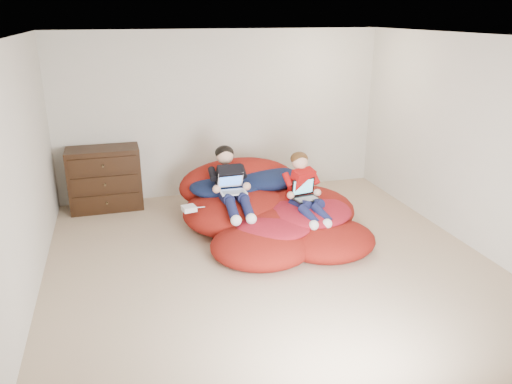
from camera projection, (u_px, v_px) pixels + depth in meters
name	position (u px, v px, depth m)	size (l,w,h in m)	color
room_shell	(269.00, 243.00, 5.73)	(5.10, 5.10, 2.77)	tan
dresser	(105.00, 179.00, 7.21)	(1.02, 0.57, 0.91)	black
beanbag_pile	(269.00, 211.00, 6.59)	(2.32, 2.46, 0.85)	maroon
cream_pillow	(222.00, 170.00, 7.06)	(0.39, 0.25, 0.25)	beige
older_boy	(230.00, 181.00, 6.43)	(0.33, 1.20, 0.71)	black
younger_boy	(304.00, 187.00, 6.30)	(0.41, 0.94, 0.74)	#B2100F
laptop_white	(232.00, 187.00, 6.35)	(0.33, 0.33, 0.23)	white
laptop_black	(305.00, 193.00, 6.31)	(0.36, 0.31, 0.24)	black
power_adapter	(189.00, 208.00, 6.21)	(0.16, 0.16, 0.06)	white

